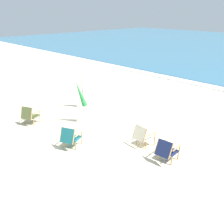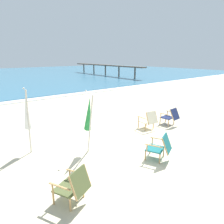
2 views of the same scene
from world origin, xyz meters
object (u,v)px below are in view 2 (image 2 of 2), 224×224
Objects in this scene: beach_chair_mid_center at (160,146)px; umbrella_furled_green at (89,114)px; beach_chair_far_center at (149,120)px; beach_chair_back_right at (171,116)px; beach_chair_front_left at (74,185)px; umbrella_furled_white at (27,112)px.

umbrella_furled_green reaches higher than beach_chair_mid_center.
beach_chair_mid_center is 1.07× the size of beach_chair_far_center.
beach_chair_back_right is 0.39× the size of umbrella_furled_green.
beach_chair_far_center is at bearing 23.52° from beach_chair_front_left.
umbrella_furled_green is at bearing 48.84° from beach_chair_front_left.
beach_chair_front_left is 0.97× the size of beach_chair_mid_center.
beach_chair_far_center is at bearing 6.41° from umbrella_furled_green.
beach_chair_far_center is at bearing 49.03° from beach_chair_mid_center.
umbrella_furled_green is (-3.14, -0.35, 0.89)m from beach_chair_far_center.
beach_chair_mid_center reaches higher than beach_chair_back_right.
beach_chair_far_center is (-1.19, 0.25, 0.01)m from beach_chair_back_right.
beach_chair_mid_center is 2.33m from umbrella_furled_green.
beach_chair_far_center is (1.68, 1.94, 0.00)m from beach_chair_mid_center.
beach_chair_mid_center is at bearing 0.99° from beach_chair_front_left.
beach_chair_mid_center is at bearing -47.44° from umbrella_furled_green.
umbrella_furled_white is at bearing 139.40° from umbrella_furled_green.
beach_chair_front_left is at bearing -131.16° from umbrella_furled_green.
umbrella_furled_white reaches higher than beach_chair_far_center.
beach_chair_back_right is at bearing -11.97° from beach_chair_far_center.
beach_chair_mid_center is (2.89, 0.05, -0.00)m from beach_chair_front_left.
beach_chair_front_left is 3.01m from umbrella_furled_white.
beach_chair_mid_center is 0.41× the size of umbrella_furled_white.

